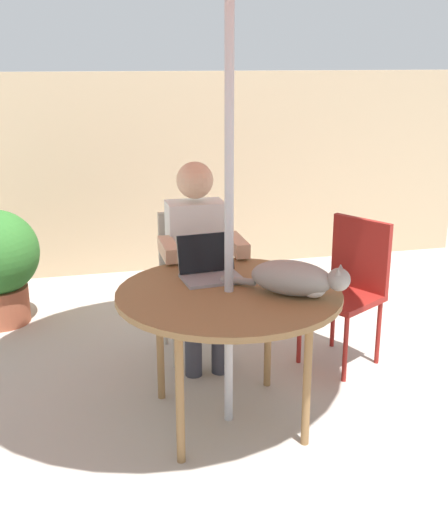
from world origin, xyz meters
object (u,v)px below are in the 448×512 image
at_px(chair_occupied, 193,271).
at_px(cat, 297,279).
at_px(patio_table, 229,301).
at_px(chair_empty, 350,280).
at_px(person_seated, 198,252).
at_px(laptop, 209,265).

bearing_deg(chair_occupied, cat, -74.02).
distance_m(patio_table, chair_occupied, 0.92).
distance_m(chair_empty, person_seated, 0.94).
bearing_deg(patio_table, cat, -23.97).
bearing_deg(chair_empty, person_seated, 165.08).
bearing_deg(chair_empty, cat, -132.10).
bearing_deg(cat, chair_occupied, 105.98).
relative_size(chair_occupied, chair_empty, 1.00).
bearing_deg(patio_table, person_seated, 90.00).
distance_m(person_seated, laptop, 0.53).
bearing_deg(cat, person_seated, 108.63).
height_order(patio_table, cat, cat).
xyz_separation_m(patio_table, person_seated, (-0.00, 0.76, 0.03)).
bearing_deg(laptop, chair_occupied, 85.92).
height_order(patio_table, chair_occupied, chair_occupied).
relative_size(patio_table, chair_occupied, 1.26).
bearing_deg(chair_occupied, patio_table, -90.00).
height_order(patio_table, laptop, laptop).
bearing_deg(cat, chair_empty, 47.90).
height_order(laptop, cat, laptop).
bearing_deg(chair_occupied, laptop, -94.08).
distance_m(patio_table, cat, 0.35).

